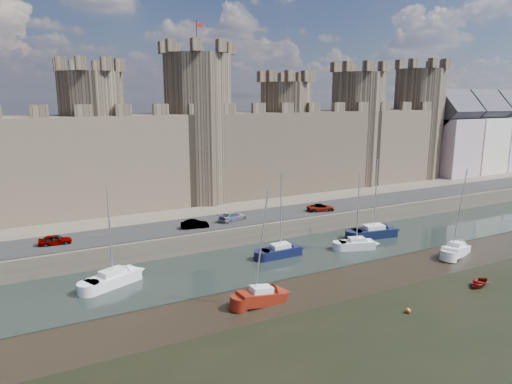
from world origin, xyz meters
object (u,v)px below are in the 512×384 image
sailboat_0 (113,278)px  sailboat_2 (356,244)px  car_0 (55,240)px  sailboat_5 (456,249)px  sailboat_3 (374,232)px  car_3 (321,208)px  sailboat_1 (280,251)px  car_2 (233,216)px  car_1 (195,224)px  sailboat_4 (261,296)px

sailboat_0 → sailboat_2: 29.76m
car_0 → sailboat_5: 47.68m
car_0 → sailboat_3: bearing=-96.9°
car_3 → sailboat_3: 8.49m
car_0 → sailboat_1: bearing=-105.8°
car_2 → car_3: (13.73, -1.26, -0.06)m
car_1 → sailboat_0: (-11.75, -7.68, -2.27)m
sailboat_2 → sailboat_5: 11.96m
car_3 → sailboat_2: bearing=-173.6°
car_0 → sailboat_1: (24.34, -9.35, -2.30)m
sailboat_1 → car_1: bearing=133.3°
sailboat_5 → car_3: bearing=93.2°
sailboat_3 → sailboat_0: bearing=-170.2°
sailboat_4 → sailboat_5: 27.50m
sailboat_1 → sailboat_4: size_ratio=0.93×
car_3 → sailboat_5: size_ratio=0.38×
sailboat_0 → sailboat_4: 15.81m
sailboat_1 → sailboat_3: 15.43m
sailboat_2 → sailboat_4: 19.79m
sailboat_0 → sailboat_3: (35.07, 0.25, 0.01)m
car_0 → sailboat_5: size_ratio=0.33×
car_3 → sailboat_0: size_ratio=0.39×
sailboat_2 → sailboat_4: bearing=-137.6°
sailboat_2 → car_3: bearing=98.8°
sailboat_4 → car_1: bearing=87.4°
sailboat_3 → sailboat_5: 11.01m
sailboat_2 → sailboat_3: bearing=46.4°
car_1 → sailboat_5: bearing=-112.3°
sailboat_2 → sailboat_4: (-18.05, -8.10, 0.01)m
car_1 → sailboat_2: 20.79m
sailboat_1 → car_0: bearing=158.5°
sailboat_0 → sailboat_3: sailboat_3 is taller
sailboat_0 → sailboat_4: size_ratio=0.96×
car_3 → sailboat_1: sailboat_1 is taller
car_2 → sailboat_4: size_ratio=0.39×
car_0 → car_1: size_ratio=1.00×
car_0 → car_2: (22.27, 0.01, 0.02)m
sailboat_0 → sailboat_2: bearing=-28.6°
car_1 → sailboat_1: sailboat_1 is taller
sailboat_0 → sailboat_2: (29.64, -2.66, -0.03)m
car_2 → sailboat_2: bearing=-152.7°
sailboat_3 → sailboat_4: size_ratio=0.99×
car_0 → sailboat_3: 40.72m
sailboat_4 → sailboat_0: bearing=135.0°
sailboat_2 → sailboat_5: sailboat_5 is taller
sailboat_0 → sailboat_5: size_ratio=0.97×
car_3 → sailboat_0: 32.29m
sailboat_2 → sailboat_5: (9.44, -7.35, -0.01)m
sailboat_0 → sailboat_5: (39.07, -10.00, -0.04)m
sailboat_1 → sailboat_5: sailboat_5 is taller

